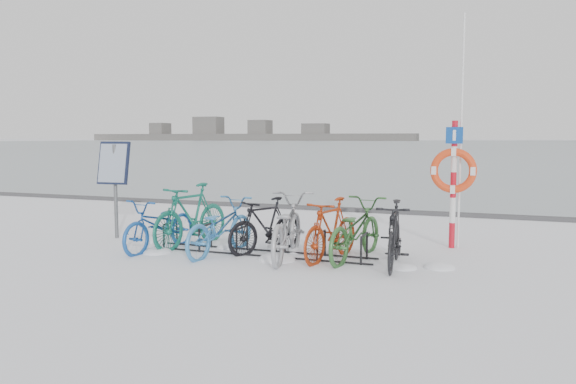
# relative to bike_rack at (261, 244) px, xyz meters

# --- Properties ---
(ground) EXTENTS (900.00, 900.00, 0.00)m
(ground) POSITION_rel_bike_rack_xyz_m (0.00, 0.00, -0.18)
(ground) COLOR white
(ground) RESTS_ON ground
(ice_sheet) EXTENTS (400.00, 298.00, 0.02)m
(ice_sheet) POSITION_rel_bike_rack_xyz_m (0.00, 155.00, -0.17)
(ice_sheet) COLOR #9DAAB1
(ice_sheet) RESTS_ON ground
(quay_edge) EXTENTS (400.00, 0.25, 0.10)m
(quay_edge) POSITION_rel_bike_rack_xyz_m (0.00, 5.90, -0.13)
(quay_edge) COLOR #3F3F42
(quay_edge) RESTS_ON ground
(bike_rack) EXTENTS (4.00, 0.48, 0.46)m
(bike_rack) POSITION_rel_bike_rack_xyz_m (0.00, 0.00, 0.00)
(bike_rack) COLOR black
(bike_rack) RESTS_ON ground
(info_board) EXTENTS (0.66, 0.29, 1.92)m
(info_board) POSITION_rel_bike_rack_xyz_m (-3.30, 0.40, 1.20)
(info_board) COLOR #595B5E
(info_board) RESTS_ON ground
(lifebuoy_station) EXTENTS (0.80, 0.23, 4.18)m
(lifebuoy_station) POSITION_rel_bike_rack_xyz_m (3.05, 1.63, 1.22)
(lifebuoy_station) COLOR red
(lifebuoy_station) RESTS_ON ground
(shoreline) EXTENTS (180.00, 12.00, 9.50)m
(shoreline) POSITION_rel_bike_rack_xyz_m (-122.02, 260.00, 2.61)
(shoreline) COLOR #484848
(shoreline) RESTS_ON ground
(bike_0) EXTENTS (0.89, 1.91, 0.96)m
(bike_0) POSITION_rel_bike_rack_xyz_m (-1.85, -0.24, 0.30)
(bike_0) COLOR #184C9C
(bike_0) RESTS_ON ground
(bike_1) EXTENTS (0.94, 2.05, 1.19)m
(bike_1) POSITION_rel_bike_rack_xyz_m (-1.50, 0.24, 0.42)
(bike_1) COLOR #146250
(bike_1) RESTS_ON ground
(bike_2) EXTENTS (0.92, 1.97, 1.00)m
(bike_2) POSITION_rel_bike_rack_xyz_m (-0.68, -0.21, 0.32)
(bike_2) COLOR #367EBB
(bike_2) RESTS_ON ground
(bike_3) EXTENTS (1.18, 1.67, 0.99)m
(bike_3) POSITION_rel_bike_rack_xyz_m (-0.01, 0.23, 0.31)
(bike_3) COLOR black
(bike_3) RESTS_ON ground
(bike_4) EXTENTS (1.03, 2.18, 1.10)m
(bike_4) POSITION_rel_bike_rack_xyz_m (0.51, -0.12, 0.37)
(bike_4) COLOR #95979C
(bike_4) RESTS_ON ground
(bike_5) EXTENTS (0.87, 1.81, 1.05)m
(bike_5) POSITION_rel_bike_rack_xyz_m (1.24, 0.04, 0.34)
(bike_5) COLOR #9D2E0F
(bike_5) RESTS_ON ground
(bike_6) EXTENTS (1.01, 2.06, 1.04)m
(bike_6) POSITION_rel_bike_rack_xyz_m (1.60, 0.20, 0.34)
(bike_6) COLOR #2F612C
(bike_6) RESTS_ON ground
(bike_7) EXTENTS (0.63, 1.79, 1.06)m
(bike_7) POSITION_rel_bike_rack_xyz_m (2.30, -0.10, 0.35)
(bike_7) COLOR black
(bike_7) RESTS_ON ground
(snow_drifts) EXTENTS (5.77, 1.42, 0.22)m
(snow_drifts) POSITION_rel_bike_rack_xyz_m (0.49, -0.10, -0.18)
(snow_drifts) COLOR white
(snow_drifts) RESTS_ON ground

